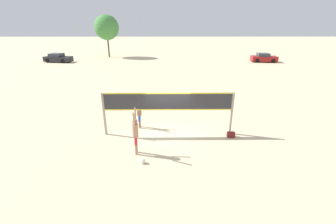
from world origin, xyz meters
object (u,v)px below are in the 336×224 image
at_px(volleyball_net, 168,106).
at_px(parked_car_mid, 58,58).
at_px(parked_car_near, 264,58).
at_px(tree_left_cluster, 107,27).
at_px(volleyball, 143,161).
at_px(player_blocker, 139,112).
at_px(player_spiker, 135,131).
at_px(gear_bag, 231,135).

bearing_deg(volleyball_net, parked_car_mid, 124.37).
xyz_separation_m(parked_car_near, tree_left_cluster, (-26.90, 6.19, 4.62)).
height_order(volleyball, parked_car_near, parked_car_near).
height_order(volleyball_net, volleyball, volleyball_net).
distance_m(player_blocker, parked_car_mid, 29.90).
height_order(player_blocker, parked_car_near, player_blocker).
bearing_deg(parked_car_mid, volleyball_net, -45.04).
height_order(player_spiker, parked_car_mid, player_spiker).
bearing_deg(tree_left_cluster, player_spiker, -74.87).
xyz_separation_m(volleyball, parked_car_near, (17.30, 28.73, 0.53)).
relative_size(player_blocker, parked_car_mid, 0.43).
distance_m(gear_bag, parked_car_near, 29.05).
relative_size(gear_bag, parked_car_near, 0.10).
relative_size(volleyball_net, tree_left_cluster, 0.98).
height_order(player_spiker, parked_car_near, player_spiker).
bearing_deg(gear_bag, volleyball, -151.97).
bearing_deg(player_spiker, volleyball_net, -37.26).
distance_m(player_blocker, volleyball, 4.00).
relative_size(player_spiker, volleyball, 9.82).
height_order(player_blocker, parked_car_mid, player_blocker).
bearing_deg(player_blocker, parked_car_near, 144.35).
height_order(volleyball_net, player_spiker, volleyball_net).
distance_m(parked_car_near, tree_left_cluster, 27.98).
relative_size(player_spiker, parked_car_mid, 0.50).
bearing_deg(volleyball_net, volleyball, -112.02).
bearing_deg(tree_left_cluster, volleyball, -74.63).
bearing_deg(volleyball_net, player_blocker, 152.56).
relative_size(player_spiker, gear_bag, 5.48).
bearing_deg(parked_car_near, volleyball_net, -115.19).
bearing_deg(player_blocker, player_spiker, 2.86).
bearing_deg(player_spiker, gear_bag, -72.09).
relative_size(volleyball_net, parked_car_mid, 1.60).
relative_size(volleyball_net, gear_bag, 17.47).
xyz_separation_m(gear_bag, parked_car_mid, (-21.41, 26.51, 0.49)).
xyz_separation_m(volleyball_net, player_spiker, (-1.59, -2.09, -0.50)).
distance_m(player_blocker, gear_bag, 5.53).
distance_m(volleyball_net, tree_left_cluster, 33.93).
bearing_deg(parked_car_mid, tree_left_cluster, 50.40).
distance_m(volleyball_net, parked_car_mid, 31.63).
height_order(parked_car_near, parked_car_mid, parked_car_near).
distance_m(player_spiker, parked_car_near, 33.01).
height_order(volleyball_net, gear_bag, volleyball_net).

